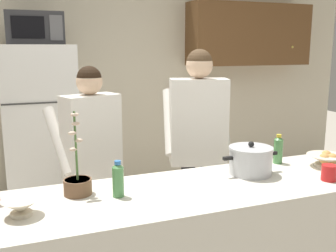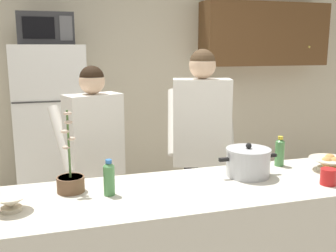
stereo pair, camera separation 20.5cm
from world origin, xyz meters
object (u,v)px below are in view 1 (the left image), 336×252
Objects in this scene: refrigerator at (42,139)px; empty_bowl at (21,206)px; bottle_near_edge at (118,179)px; microwave at (34,28)px; potted_orchid at (78,182)px; cooking_pot at (250,160)px; bread_bowl at (326,159)px; bottle_far_corner at (278,149)px; coffee_mug at (330,173)px; person_by_sink at (198,133)px; person_near_pot at (91,149)px.

refrigerator is 9.51× the size of empty_bowl.
microwave is at bearing 98.77° from bottle_near_edge.
microwave reaches higher than bottle_near_edge.
empty_bowl is at bearing -147.84° from potted_orchid.
microwave is 2.24m from cooking_pot.
bottle_far_corner reaches higher than bread_bowl.
bottle_far_corner is at bearing 99.29° from coffee_mug.
coffee_mug is at bearing -80.71° from bottle_far_corner.
bottle_far_corner is at bearing 9.48° from empty_bowl.
refrigerator reaches higher than bread_bowl.
empty_bowl is 0.49m from bottle_near_edge.
bottle_far_corner reaches higher than empty_bowl.
person_by_sink is 1.17m from potted_orchid.
refrigerator reaches higher than bottle_far_corner.
person_by_sink reaches higher than bottle_far_corner.
microwave is at bearing 123.50° from cooking_pot.
person_by_sink is 9.33× the size of empty_bowl.
coffee_mug is at bearing -9.41° from bottle_near_edge.
person_by_sink is at bearing -9.06° from person_near_pot.
refrigerator is 1.09× the size of person_near_pot.
bread_bowl is (0.18, 0.22, 0.00)m from coffee_mug.
potted_orchid is (-0.20, 0.11, -0.03)m from bottle_near_edge.
microwave is 2.62m from bread_bowl.
cooking_pot is 1.36m from empty_bowl.
bottle_far_corner is (-0.07, 0.41, 0.05)m from coffee_mug.
bread_bowl is (1.69, -1.80, 0.11)m from refrigerator.
microwave is at bearing 92.77° from potted_orchid.
refrigerator is at bearing 98.66° from bottle_near_edge.
potted_orchid is at bearing 178.04° from cooking_pot.
bread_bowl is at bearing -30.22° from person_near_pot.
cooking_pot is 1.91× the size of bottle_far_corner.
person_near_pot is at bearing 74.15° from potted_orchid.
bottle_far_corner is (1.66, 0.28, 0.05)m from empty_bowl.
person_near_pot is 0.81m from person_by_sink.
refrigerator is at bearing 133.24° from bread_bowl.
potted_orchid is (-1.61, 0.09, 0.02)m from bread_bowl.
empty_bowl is (-1.72, 0.13, -0.00)m from coffee_mug.
potted_orchid is at bearing 32.16° from empty_bowl.
bottle_far_corner is at bearing 143.38° from bread_bowl.
refrigerator is at bearing 126.77° from coffee_mug.
potted_orchid reaches higher than cooking_pot.
potted_orchid is at bearing 150.79° from bottle_near_edge.
bread_bowl is at bearing -3.23° from potted_orchid.
microwave reaches higher than person_by_sink.
microwave is 2.01m from bottle_near_edge.
coffee_mug is 1.25m from bottle_near_edge.
person_near_pot is 3.47× the size of potted_orchid.
bottle_far_corner is (-0.25, 0.18, 0.05)m from bread_bowl.
person_by_sink is (1.08, -1.09, -0.80)m from microwave.
bottle_near_edge is (0.28, -1.80, -0.85)m from microwave.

